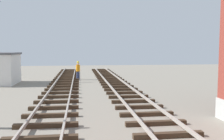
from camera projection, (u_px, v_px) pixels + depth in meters
name	position (u px, v px, depth m)	size (l,w,h in m)	color
control_hut	(0.00, 68.00, 21.72)	(3.00, 3.80, 2.76)	silver
track_worker_foreground	(78.00, 71.00, 24.72)	(0.40, 0.40, 1.87)	#262D4C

